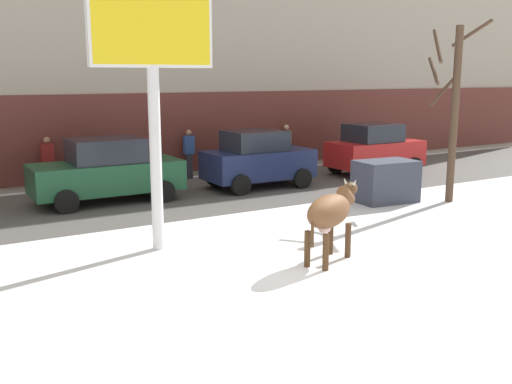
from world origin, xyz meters
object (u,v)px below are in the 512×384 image
Objects in this scene: car_red_hatchback at (375,149)px; bare_tree_left_lot at (453,105)px; pedestrian_near_billboard at (286,147)px; billboard at (152,38)px; cow_brown at (331,212)px; pedestrian_far_left at (48,164)px; dumpster at (386,181)px; car_navy_hatchback at (258,159)px; car_darkgreen_sedan at (107,171)px; pedestrian_by_cars at (189,154)px.

bare_tree_left_lot is at bearing -107.07° from car_red_hatchback.
billboard is at bearing -137.68° from pedestrian_near_billboard.
pedestrian_far_left is at bearing 107.74° from cow_brown.
bare_tree_left_lot is 2.82m from dumpster.
billboard is 12.00m from car_red_hatchback.
bare_tree_left_lot is (8.98, 0.19, -1.55)m from billboard.
car_red_hatchback is 0.69× the size of bare_tree_left_lot.
cow_brown is at bearing -72.26° from pedestrian_far_left.
car_navy_hatchback is (2.78, 7.35, -0.07)m from cow_brown.
dumpster is at bearing 36.61° from cow_brown.
car_red_hatchback is 5.26m from bare_tree_left_lot.
pedestrian_far_left is at bearing 155.89° from car_navy_hatchback.
car_darkgreen_sedan is 4.37m from pedestrian_by_cars.
bare_tree_left_lot is at bearing -28.94° from dumpster.
billboard reaches higher than pedestrian_near_billboard.
car_navy_hatchback is 2.94m from pedestrian_by_cars.
car_navy_hatchback is at bearing -137.42° from pedestrian_near_billboard.
car_red_hatchback is 3.40m from pedestrian_near_billboard.
cow_brown is 7.86m from car_navy_hatchback.
car_red_hatchback reaches higher than pedestrian_near_billboard.
car_navy_hatchback is at bearing -24.11° from pedestrian_far_left.
pedestrian_near_billboard is (2.92, 2.68, -0.05)m from car_navy_hatchback.
pedestrian_by_cars is 4.79m from pedestrian_far_left.
pedestrian_near_billboard is 1.00× the size of pedestrian_by_cars.
bare_tree_left_lot reaches higher than dumpster.
pedestrian_far_left is at bearing 94.78° from billboard.
car_navy_hatchback is 6.18m from bare_tree_left_lot.
billboard reaches higher than car_navy_hatchback.
billboard is 8.30m from pedestrian_far_left.
billboard reaches higher than pedestrian_by_cars.
billboard is 1.09× the size of bare_tree_left_lot.
dumpster is (2.03, -3.78, -0.33)m from car_navy_hatchback.
pedestrian_far_left is at bearing 180.00° from pedestrian_by_cars.
pedestrian_far_left is at bearing 166.59° from car_red_hatchback.
car_navy_hatchback is (5.36, 4.85, -3.39)m from billboard.
pedestrian_near_billboard is at bearing 129.21° from car_red_hatchback.
car_darkgreen_sedan reaches higher than pedestrian_far_left.
car_darkgreen_sedan is 1.20× the size of car_red_hatchback.
car_darkgreen_sedan is 4.87m from car_navy_hatchback.
car_darkgreen_sedan is at bearing 84.55° from billboard.
bare_tree_left_lot is (3.62, -4.66, 1.83)m from car_navy_hatchback.
bare_tree_left_lot is (-1.45, -4.71, 1.83)m from car_red_hatchback.
dumpster is (4.80, 3.57, -0.39)m from cow_brown.
cow_brown is 10.78m from car_red_hatchback.
pedestrian_near_billboard is at bearing 95.48° from bare_tree_left_lot.
cow_brown is 6.00m from dumpster.
pedestrian_by_cars is (-4.12, 0.00, 0.00)m from pedestrian_near_billboard.
bare_tree_left_lot reaches higher than pedestrian_by_cars.
billboard is at bearing -118.89° from pedestrian_by_cars.
pedestrian_near_billboard is at bearing 0.00° from pedestrian_by_cars.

